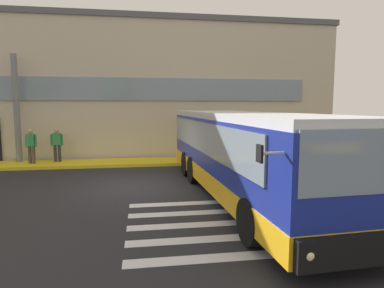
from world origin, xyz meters
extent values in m
cube|color=#232326|center=(0.00, 0.00, -0.01)|extent=(80.00, 90.00, 0.02)
cube|color=silver|center=(2.00, -6.00, 0.00)|extent=(4.40, 0.36, 0.01)
cube|color=silver|center=(2.00, -5.10, 0.00)|extent=(4.40, 0.36, 0.01)
cube|color=silver|center=(2.00, -4.20, 0.00)|extent=(4.40, 0.36, 0.01)
cube|color=silver|center=(2.00, -3.30, 0.00)|extent=(4.40, 0.36, 0.01)
cube|color=silver|center=(2.00, -2.40, 0.00)|extent=(4.40, 0.36, 0.01)
cube|color=beige|center=(0.00, 12.00, 3.74)|extent=(22.60, 12.00, 7.49)
cube|color=#56565B|center=(0.00, 12.00, 7.64)|extent=(22.80, 12.20, 0.30)
cube|color=gray|center=(1.00, 5.96, 3.80)|extent=(16.60, 0.10, 1.20)
cube|color=yellow|center=(0.00, 4.80, 0.07)|extent=(26.60, 2.00, 0.15)
cylinder|color=slate|center=(-5.87, 5.40, 2.78)|extent=(0.28, 0.28, 5.27)
cube|color=navy|center=(3.39, -1.89, 1.42)|extent=(3.14, 10.87, 2.15)
cube|color=#F2AD19|center=(3.39, -1.89, 0.62)|extent=(3.18, 10.91, 0.55)
cube|color=silver|center=(3.39, -1.89, 2.60)|extent=(3.03, 10.66, 0.20)
cube|color=gray|center=(3.68, -7.20, 2.02)|extent=(2.35, 0.25, 1.05)
cube|color=gray|center=(4.67, -1.52, 1.92)|extent=(0.57, 9.53, 0.95)
cube|color=gray|center=(2.08, -1.66, 1.92)|extent=(0.57, 9.53, 0.95)
cube|color=black|center=(3.68, -7.20, 2.38)|extent=(2.15, 0.22, 0.28)
cube|color=black|center=(3.69, -7.33, 0.63)|extent=(2.46, 0.34, 0.52)
sphere|color=beige|center=(2.67, -7.43, 0.65)|extent=(0.18, 0.18, 0.18)
cylinder|color=#B7B7BF|center=(2.18, -7.09, 2.17)|extent=(0.40, 0.07, 0.05)
cube|color=black|center=(1.98, -7.10, 2.17)|extent=(0.05, 0.20, 0.28)
cylinder|color=black|center=(4.76, -5.39, 0.50)|extent=(0.35, 1.02, 1.00)
cylinder|color=black|center=(2.41, -5.52, 0.50)|extent=(0.35, 1.02, 1.00)
cylinder|color=black|center=(4.44, 0.34, 0.50)|extent=(0.35, 1.02, 1.00)
cylinder|color=black|center=(2.10, 0.21, 0.50)|extent=(0.35, 1.02, 1.00)
cylinder|color=black|center=(4.37, 1.64, 0.50)|extent=(0.35, 1.02, 1.00)
cylinder|color=black|center=(2.03, 1.51, 0.50)|extent=(0.35, 1.02, 1.00)
cylinder|color=#4C4233|center=(-4.97, 4.69, 0.57)|extent=(0.15, 0.15, 0.85)
cylinder|color=#4C4233|center=(-5.16, 4.74, 0.57)|extent=(0.15, 0.15, 0.85)
cube|color=#338C4C|center=(-5.07, 4.72, 1.29)|extent=(0.42, 0.31, 0.58)
sphere|color=tan|center=(-5.07, 4.72, 1.71)|extent=(0.23, 0.23, 0.23)
cylinder|color=#338C4C|center=(-4.83, 4.65, 1.24)|extent=(0.09, 0.09, 0.55)
cylinder|color=#338C4C|center=(-5.31, 4.78, 1.24)|extent=(0.09, 0.09, 0.55)
cylinder|color=#2D2D33|center=(-3.88, 5.09, 0.57)|extent=(0.15, 0.15, 0.85)
cylinder|color=#2D2D33|center=(-4.08, 5.08, 0.57)|extent=(0.15, 0.15, 0.85)
cube|color=#338C4C|center=(-3.98, 5.08, 1.29)|extent=(0.39, 0.24, 0.58)
sphere|color=tan|center=(-3.98, 5.08, 1.71)|extent=(0.23, 0.23, 0.23)
cylinder|color=#338C4C|center=(-3.73, 5.10, 1.24)|extent=(0.09, 0.09, 0.55)
cylinder|color=#338C4C|center=(-4.23, 5.07, 1.24)|extent=(0.09, 0.09, 0.55)
cube|color=#26663F|center=(-3.99, 5.25, 1.27)|extent=(0.31, 0.20, 0.44)
cylinder|color=yellow|center=(2.46, 3.60, 0.45)|extent=(0.18, 0.18, 0.90)
camera|label=1|loc=(0.21, -11.84, 2.90)|focal=30.63mm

